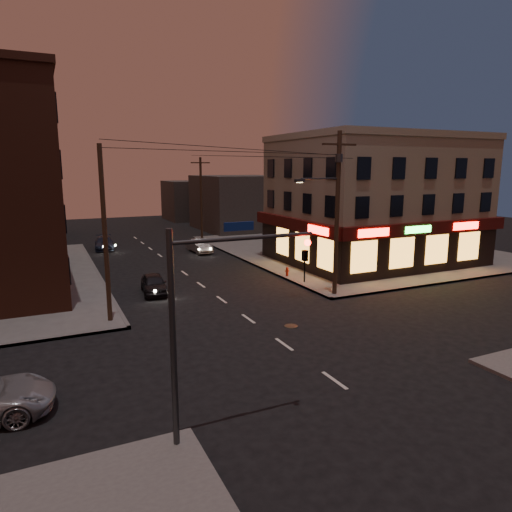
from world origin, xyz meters
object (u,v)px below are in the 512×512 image
sedan_mid (199,246)px  fire_hydrant (287,271)px  sedan_near (154,284)px  sedan_far (104,243)px

sedan_mid → fire_hydrant: (2.58, -12.69, -0.14)m
fire_hydrant → sedan_near: bearing=-179.9°
sedan_near → sedan_mid: 14.63m
sedan_near → sedan_far: sedan_near is taller
sedan_mid → sedan_near: bearing=-123.1°
fire_hydrant → sedan_mid: bearing=101.5°
sedan_mid → sedan_far: size_ratio=0.92×
sedan_near → sedan_far: bearing=98.9°
sedan_mid → fire_hydrant: sedan_mid is taller
sedan_far → fire_hydrant: sedan_far is taller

